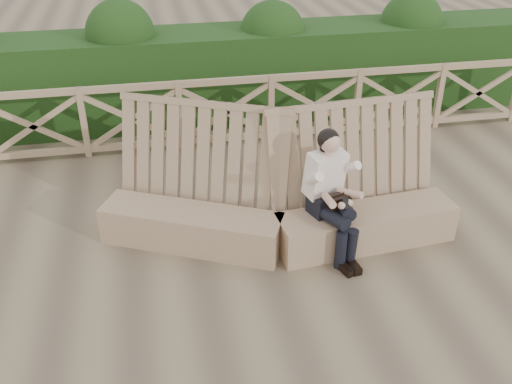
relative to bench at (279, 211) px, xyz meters
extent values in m
plane|color=brown|center=(-0.21, -0.77, -0.40)|extent=(60.00, 60.00, 0.00)
cube|color=#886B4D|center=(-1.01, 0.11, -0.17)|extent=(2.12, 1.37, 0.45)
cube|color=#886B4D|center=(-0.90, 0.35, 0.40)|extent=(2.09, 1.32, 1.57)
cube|color=#886B4D|center=(0.99, -0.26, -0.17)|extent=(2.14, 0.68, 0.45)
cube|color=#886B4D|center=(0.96, 0.01, 0.40)|extent=(2.14, 0.63, 1.57)
cube|color=black|center=(0.50, -0.20, 0.17)|extent=(0.45, 0.38, 0.23)
cube|color=beige|center=(0.48, -0.15, 0.53)|extent=(0.50, 0.42, 0.55)
sphere|color=tan|center=(0.50, -0.20, 0.93)|extent=(0.28, 0.28, 0.22)
sphere|color=black|center=(0.49, -0.17, 0.95)|extent=(0.31, 0.31, 0.24)
cylinder|color=black|center=(0.48, -0.44, 0.15)|extent=(0.31, 0.51, 0.16)
cylinder|color=black|center=(0.64, -0.37, 0.22)|extent=(0.31, 0.51, 0.17)
cylinder|color=black|center=(0.55, -0.66, -0.17)|extent=(0.16, 0.16, 0.45)
cylinder|color=black|center=(0.67, -0.64, -0.17)|extent=(0.16, 0.16, 0.45)
cube|color=black|center=(0.58, -0.75, -0.36)|extent=(0.17, 0.27, 0.08)
cube|color=black|center=(0.69, -0.74, -0.36)|extent=(0.17, 0.27, 0.08)
cube|color=black|center=(0.58, -0.37, 0.27)|extent=(0.29, 0.22, 0.17)
cube|color=black|center=(0.62, -0.54, 0.34)|extent=(0.10, 0.11, 0.13)
cube|color=#927855|center=(-0.21, 2.73, 0.65)|extent=(10.10, 0.07, 0.10)
cube|color=#927855|center=(-0.21, 2.73, -0.28)|extent=(10.10, 0.07, 0.10)
cube|color=black|center=(-0.21, 3.93, 0.35)|extent=(12.00, 1.20, 1.50)
camera|label=1|loc=(-1.36, -5.47, 3.54)|focal=40.00mm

